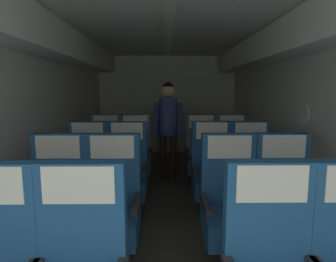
# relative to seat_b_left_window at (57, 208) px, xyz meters

# --- Properties ---
(ground) EXTENTS (3.33, 6.97, 0.02)m
(ground) POSITION_rel_seat_b_left_window_xyz_m (0.97, 0.90, -0.46)
(ground) COLOR #3D3833
(fuselage_shell) EXTENTS (3.21, 6.62, 2.25)m
(fuselage_shell) POSITION_rel_seat_b_left_window_xyz_m (0.97, 1.14, 1.18)
(fuselage_shell) COLOR silver
(fuselage_shell) RESTS_ON ground
(seat_b_left_window) EXTENTS (0.50, 0.51, 1.06)m
(seat_b_left_window) POSITION_rel_seat_b_left_window_xyz_m (0.00, 0.00, 0.00)
(seat_b_left_window) COLOR #38383D
(seat_b_left_window) RESTS_ON ground
(seat_b_left_aisle) EXTENTS (0.50, 0.51, 1.06)m
(seat_b_left_aisle) POSITION_rel_seat_b_left_window_xyz_m (0.47, -0.00, 0.00)
(seat_b_left_aisle) COLOR #38383D
(seat_b_left_aisle) RESTS_ON ground
(seat_b_right_aisle) EXTENTS (0.50, 0.51, 1.06)m
(seat_b_right_aisle) POSITION_rel_seat_b_left_window_xyz_m (1.95, -0.00, 0.00)
(seat_b_right_aisle) COLOR #38383D
(seat_b_right_aisle) RESTS_ON ground
(seat_b_right_window) EXTENTS (0.50, 0.51, 1.06)m
(seat_b_right_window) POSITION_rel_seat_b_left_window_xyz_m (1.48, -0.02, 0.00)
(seat_b_right_window) COLOR #38383D
(seat_b_right_window) RESTS_ON ground
(seat_c_left_window) EXTENTS (0.50, 0.51, 1.06)m
(seat_c_left_window) POSITION_rel_seat_b_left_window_xyz_m (-0.01, 0.97, 0.00)
(seat_c_left_window) COLOR #38383D
(seat_c_left_window) RESTS_ON ground
(seat_c_left_aisle) EXTENTS (0.50, 0.51, 1.06)m
(seat_c_left_aisle) POSITION_rel_seat_b_left_window_xyz_m (0.47, 0.96, 0.00)
(seat_c_left_aisle) COLOR #38383D
(seat_c_left_aisle) RESTS_ON ground
(seat_c_right_aisle) EXTENTS (0.50, 0.51, 1.06)m
(seat_c_right_aisle) POSITION_rel_seat_b_left_window_xyz_m (1.95, 0.96, 0.00)
(seat_c_right_aisle) COLOR #38383D
(seat_c_right_aisle) RESTS_ON ground
(seat_c_right_window) EXTENTS (0.50, 0.51, 1.06)m
(seat_c_right_window) POSITION_rel_seat_b_left_window_xyz_m (1.49, 0.97, 0.00)
(seat_c_right_window) COLOR #38383D
(seat_c_right_window) RESTS_ON ground
(seat_d_left_window) EXTENTS (0.50, 0.51, 1.06)m
(seat_d_left_window) POSITION_rel_seat_b_left_window_xyz_m (0.01, 1.94, 0.00)
(seat_d_left_window) COLOR #38383D
(seat_d_left_window) RESTS_ON ground
(seat_d_left_aisle) EXTENTS (0.50, 0.51, 1.06)m
(seat_d_left_aisle) POSITION_rel_seat_b_left_window_xyz_m (0.47, 1.94, 0.00)
(seat_d_left_aisle) COLOR #38383D
(seat_d_left_aisle) RESTS_ON ground
(seat_d_right_aisle) EXTENTS (0.50, 0.51, 1.06)m
(seat_d_right_aisle) POSITION_rel_seat_b_left_window_xyz_m (1.95, 1.93, 0.00)
(seat_d_right_aisle) COLOR #38383D
(seat_d_right_aisle) RESTS_ON ground
(seat_d_right_window) EXTENTS (0.50, 0.51, 1.06)m
(seat_d_right_window) POSITION_rel_seat_b_left_window_xyz_m (1.48, 1.94, 0.00)
(seat_d_right_window) COLOR #38383D
(seat_d_right_window) RESTS_ON ground
(flight_attendant) EXTENTS (0.43, 0.28, 1.56)m
(flight_attendant) POSITION_rel_seat_b_left_window_xyz_m (0.97, 2.12, 0.51)
(flight_attendant) COLOR black
(flight_attendant) RESTS_ON ground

